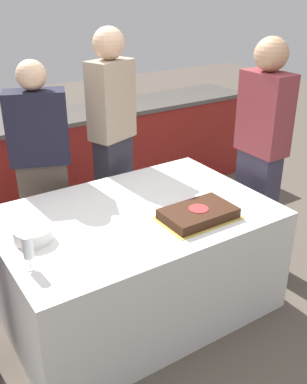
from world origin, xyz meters
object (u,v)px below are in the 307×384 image
Objects in this scene: plate_stack at (33,234)px; person_cutting_cake at (113,138)px; wine_glass at (28,248)px; cake at (198,214)px; person_standing_back at (42,169)px; person_seated_right at (261,152)px.

person_cutting_cake is at bearing 39.77° from plate_stack.
plate_stack is at bearing 67.14° from wine_glass.
cake is 0.30× the size of person_standing_back.
wine_glass is at bearing -82.79° from person_seated_right.
plate_stack reaches higher than cake.
person_seated_right is (0.79, 0.28, 0.14)m from cake.
plate_stack is 1.21m from person_cutting_cake.
person_standing_back is (0.34, 0.77, 0.04)m from plate_stack.
person_standing_back is at bearing 118.41° from cake.
person_seated_right is (1.81, 0.23, 0.06)m from wine_glass.
person_seated_right is at bearing -0.66° from plate_stack.
person_cutting_cake is (0.92, 0.77, 0.17)m from plate_stack.
cake is 1.21m from person_standing_back.
cake is at bearing 139.33° from person_standing_back.
wine_glass is at bearing 25.29° from person_cutting_cake.
cake is 1.03m from wine_glass.
person_standing_back is at bearing 65.88° from plate_stack.
plate_stack is at bearing 86.80° from person_standing_back.
person_seated_right reaches higher than wine_glass.
person_standing_back is (-0.58, 1.07, 0.05)m from cake.
person_cutting_cake is 0.59m from person_standing_back.
wine_glass reaches higher than plate_stack.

